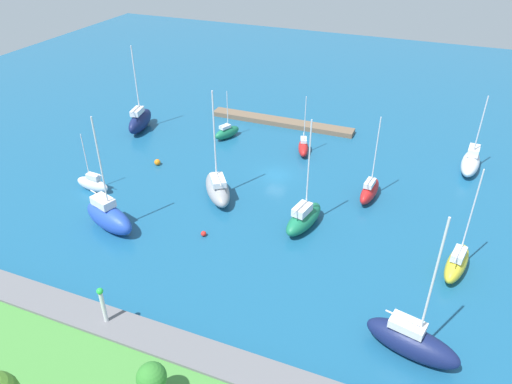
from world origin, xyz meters
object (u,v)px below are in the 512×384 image
at_px(pier_dock, 281,122).
at_px(sailboat_red_west_end, 303,147).
at_px(sailboat_green_along_channel, 304,218).
at_px(mooring_buoy_red, 204,234).
at_px(sailboat_blue_mid_basin, 109,217).
at_px(sailboat_yellow_by_breakwater, 457,263).
at_px(sailboat_red_east_end, 370,190).
at_px(sailboat_white_inner_mooring, 471,162).
at_px(sailboat_navy_far_north, 412,341).
at_px(mooring_buoy_orange, 157,162).
at_px(sailboat_white_far_south, 93,184).
at_px(sailboat_green_lone_south, 227,132).
at_px(park_tree_west, 152,377).
at_px(harbor_beacon, 102,303).
at_px(sailboat_navy_center_basin, 140,120).
at_px(sailboat_gray_off_beacon, 218,188).

xyz_separation_m(pier_dock, sailboat_red_west_end, (-6.53, 8.78, 0.61)).
relative_size(pier_dock, sailboat_green_along_channel, 1.84).
bearing_deg(mooring_buoy_red, sailboat_blue_mid_basin, 14.47).
height_order(sailboat_yellow_by_breakwater, sailboat_red_east_end, sailboat_yellow_by_breakwater).
bearing_deg(sailboat_white_inner_mooring, sailboat_navy_far_north, -1.22).
relative_size(mooring_buoy_orange, mooring_buoy_red, 1.41).
distance_m(sailboat_green_along_channel, sailboat_yellow_by_breakwater, 16.58).
distance_m(sailboat_white_far_south, sailboat_red_east_end, 35.16).
distance_m(sailboat_green_along_channel, sailboat_red_west_end, 18.51).
height_order(sailboat_white_inner_mooring, mooring_buoy_orange, sailboat_white_inner_mooring).
distance_m(pier_dock, sailboat_white_inner_mooring, 29.80).
xyz_separation_m(pier_dock, sailboat_yellow_by_breakwater, (-28.56, 28.14, 0.93)).
bearing_deg(sailboat_red_west_end, sailboat_green_lone_south, -110.98).
bearing_deg(pier_dock, sailboat_navy_far_north, 122.50).
xyz_separation_m(sailboat_green_along_channel, sailboat_green_lone_south, (18.16, -18.25, -0.35)).
xyz_separation_m(sailboat_white_inner_mooring, sailboat_green_lone_south, (35.43, 3.03, -0.40)).
relative_size(park_tree_west, sailboat_blue_mid_basin, 0.27).
relative_size(pier_dock, mooring_buoy_red, 39.03).
relative_size(sailboat_white_far_south, sailboat_green_along_channel, 0.60).
distance_m(harbor_beacon, sailboat_red_east_end, 34.59).
height_order(sailboat_red_west_end, sailboat_blue_mid_basin, sailboat_blue_mid_basin).
distance_m(park_tree_west, sailboat_white_far_south, 33.86).
bearing_deg(sailboat_navy_far_north, sailboat_green_lone_south, 147.42).
bearing_deg(sailboat_navy_far_north, harbor_beacon, -150.50).
bearing_deg(sailboat_navy_center_basin, mooring_buoy_orange, -147.68).
relative_size(sailboat_white_inner_mooring, sailboat_red_east_end, 1.01).
xyz_separation_m(park_tree_west, sailboat_navy_far_north, (-16.73, -12.33, -2.20)).
height_order(sailboat_red_west_end, sailboat_green_lone_south, sailboat_red_west_end).
distance_m(sailboat_red_west_end, sailboat_green_lone_south, 12.64).
xyz_separation_m(sailboat_red_west_end, mooring_buoy_red, (4.29, 23.44, -0.68)).
xyz_separation_m(sailboat_navy_far_north, sailboat_red_east_end, (7.69, -22.58, -0.21)).
height_order(sailboat_yellow_by_breakwater, sailboat_white_inner_mooring, sailboat_yellow_by_breakwater).
height_order(park_tree_west, sailboat_yellow_by_breakwater, sailboat_yellow_by_breakwater).
bearing_deg(sailboat_white_inner_mooring, pier_dock, -95.01).
relative_size(sailboat_navy_center_basin, sailboat_red_east_end, 1.23).
distance_m(sailboat_green_along_channel, sailboat_green_lone_south, 25.75).
distance_m(park_tree_west, sailboat_navy_far_north, 20.90).
height_order(sailboat_navy_far_north, mooring_buoy_red, sailboat_navy_far_north).
distance_m(sailboat_red_west_end, sailboat_blue_mid_basin, 30.07).
height_order(sailboat_green_along_channel, sailboat_blue_mid_basin, sailboat_blue_mid_basin).
height_order(park_tree_west, mooring_buoy_red, park_tree_west).
height_order(sailboat_white_far_south, sailboat_gray_off_beacon, sailboat_gray_off_beacon).
distance_m(harbor_beacon, mooring_buoy_orange, 30.43).
bearing_deg(sailboat_white_far_south, sailboat_navy_center_basin, -70.76).
relative_size(sailboat_gray_off_beacon, sailboat_green_lone_south, 1.85).
bearing_deg(sailboat_yellow_by_breakwater, sailboat_gray_off_beacon, 93.85).
xyz_separation_m(sailboat_white_far_south, sailboat_green_along_channel, (-27.46, -2.49, 0.28)).
distance_m(sailboat_gray_off_beacon, sailboat_green_lone_south, 17.43).
bearing_deg(sailboat_green_along_channel, pier_dock, 36.08).
bearing_deg(sailboat_green_along_channel, sailboat_red_east_end, -21.57).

